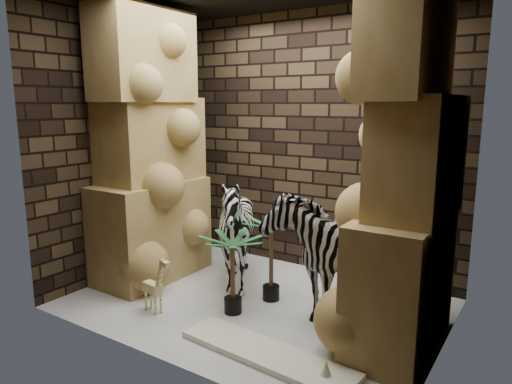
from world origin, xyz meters
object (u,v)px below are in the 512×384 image
Objects in this scene: zebra_right at (326,235)px; palm_back at (233,274)px; giraffe_toy at (152,281)px; zebra_left at (236,238)px; palm_front at (271,259)px; surfboard at (266,354)px.

palm_back is (-0.67, -0.58, -0.35)m from zebra_right.
giraffe_toy is at bearing -148.74° from palm_back.
zebra_left is (-0.99, -0.09, -0.17)m from zebra_right.
palm_front is (-0.52, -0.13, -0.30)m from zebra_right.
palm_front is 0.57× the size of surfboard.
zebra_left is at bearing -177.82° from zebra_right.
zebra_right is 2.42× the size of giraffe_toy.
zebra_right is 0.96m from palm_back.
zebra_left is at bearing 78.67° from giraffe_toy.
palm_back is at bearing 148.50° from surfboard.
surfboard is (1.34, -0.10, -0.28)m from giraffe_toy.
zebra_left reaches higher than palm_front.
zebra_left is 0.61m from palm_back.
zebra_left is at bearing 139.53° from surfboard.
palm_back is 0.51× the size of surfboard.
surfboard is at bearing -60.51° from palm_front.
zebra_right is 1.29m from surfboard.
zebra_left is 0.48m from palm_front.
giraffe_toy is at bearing -133.39° from palm_front.
surfboard is at bearing -92.27° from zebra_right.
giraffe_toy is (-0.34, -0.89, -0.26)m from zebra_left.
surfboard is at bearing -34.27° from zebra_left.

